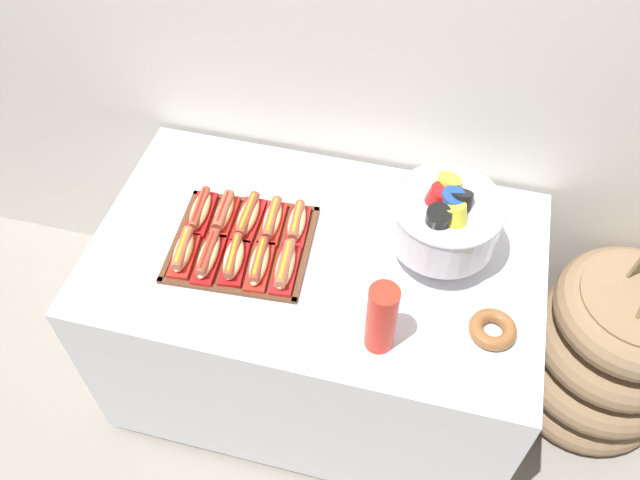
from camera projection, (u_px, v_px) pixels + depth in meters
ground_plane at (318, 374)px, 2.53m from camera, size 10.00×10.00×0.00m
buffet_table at (317, 317)px, 2.22m from camera, size 1.33×0.80×0.76m
floor_vase at (605, 352)px, 2.24m from camera, size 0.56×0.56×1.21m
serving_tray at (242, 244)px, 1.95m from camera, size 0.43×0.39×0.01m
hot_dog_0 at (183, 252)px, 1.89m from camera, size 0.08×0.17×0.06m
hot_dog_1 at (208, 256)px, 1.88m from camera, size 0.08×0.19×0.06m
hot_dog_2 at (234, 259)px, 1.87m from camera, size 0.09×0.17×0.06m
hot_dog_3 at (259, 263)px, 1.87m from camera, size 0.08×0.18×0.06m
hot_dog_4 at (285, 267)px, 1.86m from camera, size 0.08×0.18×0.06m
hot_dog_5 at (200, 211)px, 2.00m from camera, size 0.08×0.18×0.06m
hot_dog_6 at (224, 213)px, 1.99m from camera, size 0.07×0.17×0.06m
hot_dog_7 at (248, 217)px, 1.98m from camera, size 0.07×0.18×0.06m
hot_dog_8 at (272, 221)px, 1.97m from camera, size 0.08×0.18×0.06m
hot_dog_9 at (297, 223)px, 1.96m from camera, size 0.08×0.17×0.06m
punch_bowl at (445, 220)px, 1.81m from camera, size 0.31×0.31×0.27m
cup_stack at (381, 318)px, 1.65m from camera, size 0.08×0.08×0.23m
donut at (493, 329)px, 1.75m from camera, size 0.13×0.13×0.04m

